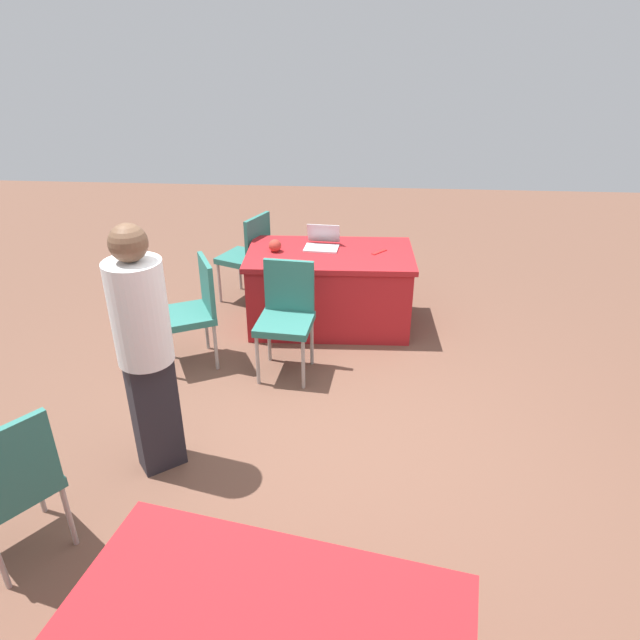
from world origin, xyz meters
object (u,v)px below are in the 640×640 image
(person_attendee_browsing, at_px, (144,342))
(yarn_ball, at_px, (275,246))
(laptop_silver, at_px, (322,244))
(chair_tucked_left, at_px, (286,312))
(chair_aisle, at_px, (248,253))
(chair_near_front, at_px, (11,480))
(chair_tucked_right, at_px, (194,307))
(table_foreground, at_px, (330,288))
(scissors_red, at_px, (379,252))

(person_attendee_browsing, distance_m, yarn_ball, 2.18)
(person_attendee_browsing, xyz_separation_m, laptop_silver, (-0.92, -2.26, -0.15))
(chair_tucked_left, relative_size, chair_aisle, 1.01)
(yarn_ball, bearing_deg, person_attendee_browsing, 77.12)
(laptop_silver, relative_size, yarn_ball, 2.87)
(chair_near_front, xyz_separation_m, chair_tucked_left, (-1.19, -2.05, 0.01))
(chair_near_front, distance_m, chair_aisle, 3.46)
(chair_aisle, xyz_separation_m, person_attendee_browsing, (0.12, 2.61, 0.40))
(chair_tucked_right, bearing_deg, yarn_ball, -62.74)
(chair_tucked_right, bearing_deg, chair_aisle, -36.17)
(chair_near_front, bearing_deg, laptop_silver, 11.65)
(person_attendee_browsing, bearing_deg, table_foreground, -152.94)
(person_attendee_browsing, bearing_deg, laptop_silver, -149.91)
(chair_near_front, height_order, yarn_ball, chair_near_front)
(chair_tucked_right, height_order, laptop_silver, laptop_silver)
(table_foreground, height_order, yarn_ball, yarn_ball)
(table_foreground, relative_size, scissors_red, 8.87)
(chair_near_front, bearing_deg, chair_aisle, 26.18)
(chair_tucked_right, distance_m, person_attendee_browsing, 1.39)
(chair_tucked_right, bearing_deg, scissors_red, -87.95)
(table_foreground, xyz_separation_m, chair_near_front, (1.49, 2.93, 0.16))
(table_foreground, distance_m, chair_tucked_left, 0.95)
(table_foreground, height_order, chair_near_front, chair_near_front)
(chair_tucked_left, height_order, scissors_red, chair_tucked_left)
(chair_near_front, bearing_deg, chair_tucked_right, 25.97)
(chair_tucked_left, relative_size, laptop_silver, 2.83)
(chair_aisle, xyz_separation_m, scissors_red, (-1.34, 0.44, 0.21))
(chair_aisle, bearing_deg, yarn_ball, -120.42)
(chair_tucked_left, height_order, person_attendee_browsing, person_attendee_browsing)
(table_foreground, relative_size, yarn_ball, 13.54)
(chair_near_front, xyz_separation_m, yarn_ball, (-0.97, -2.91, 0.27))
(laptop_silver, xyz_separation_m, yarn_ball, (0.43, 0.15, 0.02))
(chair_tucked_left, bearing_deg, yarn_ball, -70.70)
(chair_near_front, height_order, chair_tucked_right, chair_near_front)
(table_foreground, distance_m, laptop_silver, 0.44)
(chair_tucked_left, bearing_deg, table_foreground, -103.55)
(chair_tucked_right, relative_size, chair_aisle, 0.99)
(chair_near_front, height_order, chair_tucked_left, chair_tucked_left)
(chair_near_front, bearing_deg, chair_tucked_left, 6.26)
(chair_near_front, relative_size, laptop_silver, 2.80)
(chair_tucked_right, height_order, person_attendee_browsing, person_attendee_browsing)
(chair_tucked_right, xyz_separation_m, chair_aisle, (-0.22, -1.28, 0.01))
(chair_aisle, bearing_deg, scissors_red, -84.87)
(chair_tucked_left, height_order, chair_aisle, chair_tucked_left)
(chair_aisle, bearing_deg, laptop_silver, -90.32)
(chair_near_front, height_order, scissors_red, chair_near_front)
(laptop_silver, bearing_deg, chair_tucked_left, 82.05)
(table_foreground, relative_size, person_attendee_browsing, 0.95)
(person_attendee_browsing, bearing_deg, chair_aisle, -130.53)
(chair_near_front, xyz_separation_m, scissors_red, (-1.95, -2.96, 0.22))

